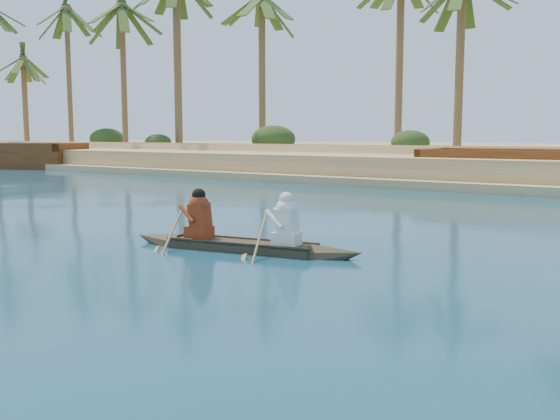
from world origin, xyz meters
The scene contains 4 objects.
palm_grove centered at (0.00, 35.00, 8.00)m, with size 110.00×14.00×16.00m, color #354F1B, non-canonical shape.
shrub_cluster centered at (0.00, 31.50, 1.20)m, with size 100.00×6.00×2.40m, color #223914, non-canonical shape.
canoe centered at (1.39, 6.86, 0.27)m, with size 5.20×1.61×1.42m.
barge_mid centered at (3.52, 26.49, 0.68)m, with size 11.83×4.21×1.95m.
Camera 1 is at (9.19, -2.96, 2.36)m, focal length 40.00 mm.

